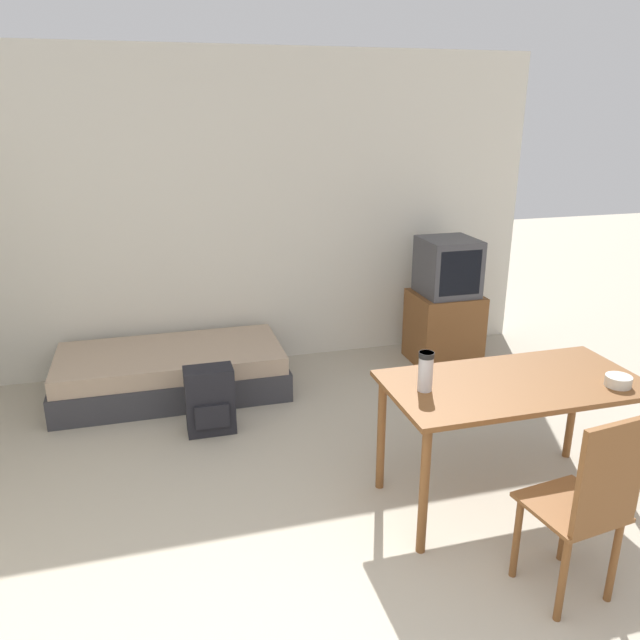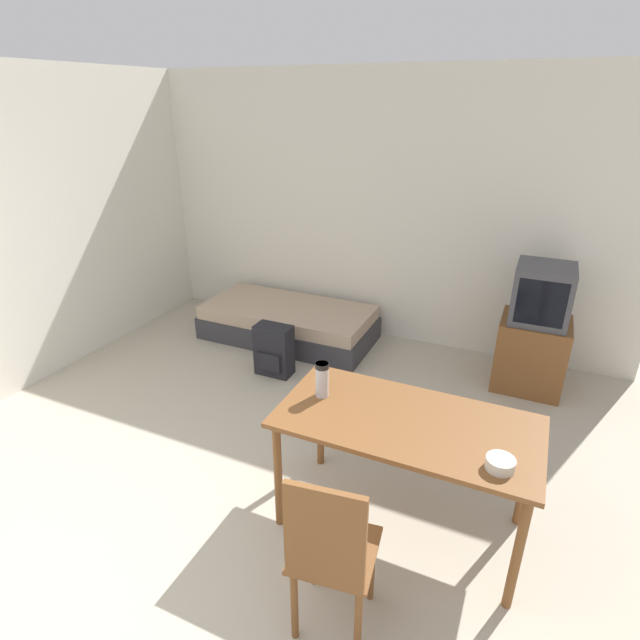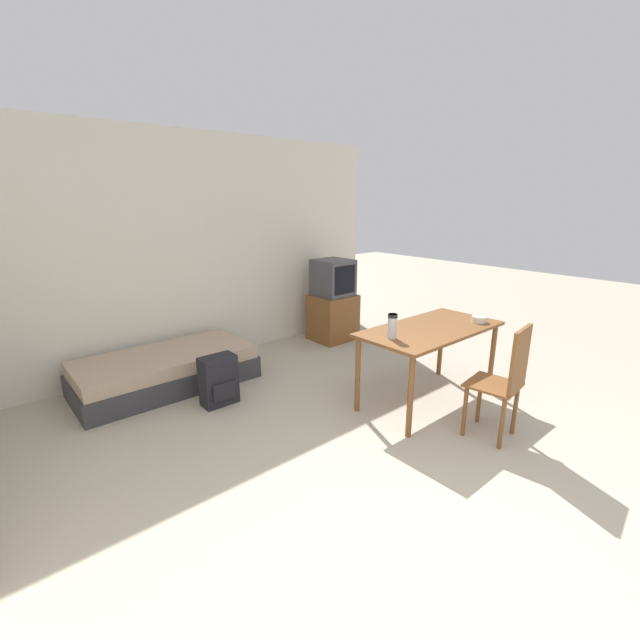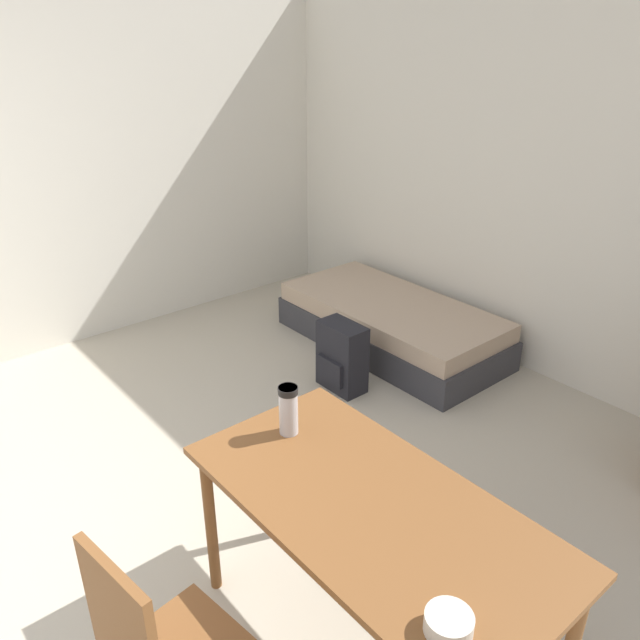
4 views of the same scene
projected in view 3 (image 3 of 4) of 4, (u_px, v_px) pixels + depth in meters
name	position (u px, v px, depth m)	size (l,w,h in m)	color
ground_plane	(497.00, 548.00, 2.49)	(20.00, 20.00, 0.00)	#B2A893
wall_back	(187.00, 252.00, 5.01)	(5.55, 0.06, 2.70)	silver
daybed	(166.00, 370.00, 4.57)	(1.83, 0.87, 0.37)	#333338
tv	(333.00, 303.00, 6.02)	(0.58, 0.53, 1.14)	brown
dining_table	(430.00, 336.00, 4.11)	(1.46, 0.73, 0.77)	brown
wooden_chair	(506.00, 378.00, 3.47)	(0.44, 0.44, 0.99)	brown
thermos_flask	(392.00, 325.00, 3.74)	(0.08, 0.08, 0.22)	#B7B7BC
mate_bowl	(479.00, 319.00, 4.25)	(0.14, 0.14, 0.06)	beige
backpack	(219.00, 381.00, 4.17)	(0.34, 0.22, 0.49)	black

